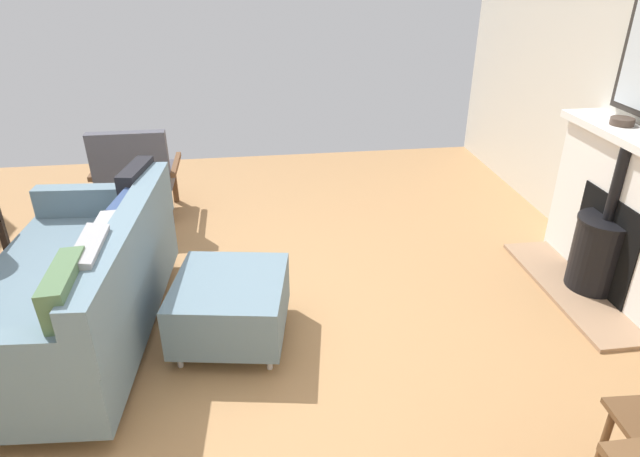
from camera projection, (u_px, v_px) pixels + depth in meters
name	position (u px, v px, depth m)	size (l,w,h in m)	color
ground_plane	(210.00, 325.00, 3.40)	(5.78, 6.16, 0.01)	#A87A4C
fireplace	(622.00, 225.00, 3.55)	(0.60, 1.43, 1.06)	#9E7A5B
mantel_bowl_near	(622.00, 121.00, 3.54)	(0.15, 0.15, 0.05)	#47382D
sofa	(79.00, 288.00, 3.09)	(1.05, 1.79, 0.85)	#B2B2B7
ottoman	(231.00, 304.00, 3.17)	(0.73, 0.76, 0.40)	#B2B2B7
armchair_accent	(135.00, 170.00, 4.52)	(0.68, 0.58, 0.82)	brown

